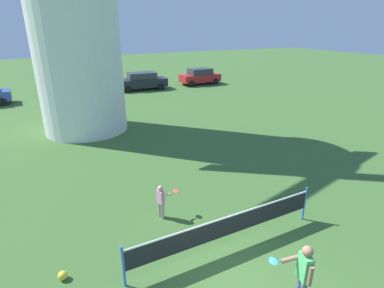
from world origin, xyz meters
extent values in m
cylinder|color=white|center=(-1.06, 13.51, 6.20)|extent=(4.39, 4.39, 12.40)
cylinder|color=blue|center=(-2.31, 1.61, 0.55)|extent=(0.06, 0.06, 1.10)
cylinder|color=blue|center=(3.20, 1.61, 0.55)|extent=(0.06, 0.06, 1.10)
cube|color=black|center=(0.44, 1.61, 0.68)|extent=(5.47, 0.01, 0.55)
cube|color=white|center=(0.44, 1.61, 0.97)|extent=(5.47, 0.02, 0.04)
cylinder|color=slate|center=(0.86, -0.49, 0.34)|extent=(0.13, 0.13, 0.67)
cube|color=#4CB266|center=(0.84, -0.55, 0.97)|extent=(0.27, 0.37, 0.60)
sphere|color=#89664C|center=(0.84, -0.55, 1.37)|extent=(0.22, 0.22, 0.22)
cylinder|color=#89664C|center=(0.78, -0.75, 0.95)|extent=(0.10, 0.10, 0.45)
cylinder|color=#89664C|center=(0.70, -0.31, 1.06)|extent=(0.46, 0.23, 0.17)
cylinder|color=#338CCC|center=(0.53, -0.26, 1.06)|extent=(0.22, 0.09, 0.04)
ellipsoid|color=#338CCC|center=(0.32, -0.19, 1.06)|extent=(0.24, 0.28, 0.03)
cylinder|color=#9E937F|center=(-0.60, 3.76, 0.25)|extent=(0.10, 0.10, 0.50)
cylinder|color=#9E937F|center=(-0.56, 3.63, 0.25)|extent=(0.10, 0.10, 0.50)
cube|color=pink|center=(-0.58, 3.70, 0.72)|extent=(0.19, 0.27, 0.44)
sphere|color=#DBB28E|center=(-0.58, 3.70, 1.02)|extent=(0.17, 0.17, 0.17)
cylinder|color=#DBB28E|center=(-0.62, 3.85, 0.70)|extent=(0.07, 0.07, 0.33)
cylinder|color=#DBB28E|center=(-0.40, 3.60, 0.79)|extent=(0.35, 0.16, 0.13)
cylinder|color=#D84C33|center=(-0.27, 3.64, 0.79)|extent=(0.22, 0.08, 0.04)
ellipsoid|color=#D84C33|center=(-0.06, 3.70, 0.79)|extent=(0.24, 0.28, 0.03)
sphere|color=yellow|center=(-3.54, 2.47, 0.11)|extent=(0.22, 0.22, 0.22)
cylinder|color=black|center=(-5.66, 23.70, 0.30)|extent=(0.60, 0.19, 0.60)
cylinder|color=black|center=(-5.62, 22.00, 0.30)|extent=(0.60, 0.19, 0.60)
cube|color=silver|center=(-0.72, 22.38, 0.65)|extent=(4.33, 1.71, 0.70)
cube|color=#2D333D|center=(-0.72, 22.38, 1.28)|extent=(2.42, 1.50, 0.56)
cylinder|color=black|center=(0.75, 23.22, 0.30)|extent=(0.60, 0.18, 0.60)
cylinder|color=black|center=(0.75, 21.52, 0.30)|extent=(0.60, 0.18, 0.60)
cylinder|color=black|center=(-2.19, 23.23, 0.30)|extent=(0.60, 0.18, 0.60)
cylinder|color=black|center=(-2.19, 21.53, 0.30)|extent=(0.60, 0.18, 0.60)
cube|color=#1E232D|center=(5.49, 23.12, 0.65)|extent=(4.52, 2.02, 0.70)
cube|color=#2D333D|center=(5.49, 23.12, 1.28)|extent=(2.57, 1.68, 0.56)
cylinder|color=black|center=(7.05, 23.85, 0.30)|extent=(0.61, 0.22, 0.60)
cylinder|color=black|center=(6.92, 22.16, 0.30)|extent=(0.61, 0.22, 0.60)
cylinder|color=black|center=(4.06, 24.08, 0.30)|extent=(0.61, 0.22, 0.60)
cylinder|color=black|center=(3.94, 22.38, 0.30)|extent=(0.61, 0.22, 0.60)
cube|color=red|center=(11.49, 23.05, 0.65)|extent=(3.96, 1.75, 0.70)
cube|color=#2D333D|center=(11.49, 23.05, 1.28)|extent=(2.23, 1.52, 0.56)
cylinder|color=black|center=(12.84, 23.88, 0.30)|extent=(0.60, 0.19, 0.60)
cylinder|color=black|center=(12.82, 22.18, 0.30)|extent=(0.60, 0.19, 0.60)
cylinder|color=black|center=(10.16, 23.92, 0.30)|extent=(0.60, 0.19, 0.60)
cylinder|color=black|center=(10.14, 22.22, 0.30)|extent=(0.60, 0.19, 0.60)
camera|label=1|loc=(-3.40, -3.75, 5.52)|focal=28.43mm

